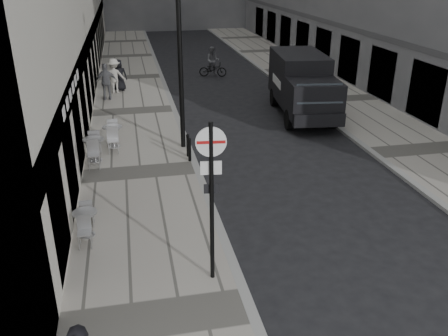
# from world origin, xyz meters

# --- Properties ---
(sidewalk) EXTENTS (4.00, 60.00, 0.12)m
(sidewalk) POSITION_xyz_m (-2.00, 18.00, 0.06)
(sidewalk) COLOR #9F9B90
(sidewalk) RESTS_ON ground
(far_sidewalk) EXTENTS (4.00, 60.00, 0.12)m
(far_sidewalk) POSITION_xyz_m (9.00, 18.00, 0.06)
(far_sidewalk) COLOR #9F9B90
(far_sidewalk) RESTS_ON ground
(sign_post) EXTENTS (0.66, 0.13, 3.84)m
(sign_post) POSITION_xyz_m (-0.60, 3.84, 2.58)
(sign_post) COLOR black
(sign_post) RESTS_ON sidewalk
(lamppost) EXTENTS (0.32, 0.32, 7.08)m
(lamppost) POSITION_xyz_m (-0.20, 12.53, 4.06)
(lamppost) COLOR black
(lamppost) RESTS_ON sidewalk
(bollard_near) EXTENTS (0.11, 0.11, 0.85)m
(bollard_near) POSITION_xyz_m (-0.15, 10.98, 0.54)
(bollard_near) COLOR black
(bollard_near) RESTS_ON sidewalk
(bollard_far) EXTENTS (0.11, 0.11, 0.83)m
(bollard_far) POSITION_xyz_m (-0.15, 11.45, 0.54)
(bollard_far) COLOR black
(bollard_far) RESTS_ON sidewalk
(panel_van) EXTENTS (2.98, 6.34, 2.88)m
(panel_van) POSITION_xyz_m (6.02, 16.01, 1.62)
(panel_van) COLOR black
(panel_van) RESTS_ON ground
(cyclist) EXTENTS (1.88, 1.08, 1.92)m
(cyclist) POSITION_xyz_m (3.35, 25.22, 0.75)
(cyclist) COLOR black
(cyclist) RESTS_ON ground
(pedestrian_a) EXTENTS (1.16, 0.54, 1.94)m
(pedestrian_a) POSITION_xyz_m (-3.29, 20.37, 1.09)
(pedestrian_a) COLOR slate
(pedestrian_a) RESTS_ON sidewalk
(pedestrian_b) EXTENTS (1.32, 0.86, 1.92)m
(pedestrian_b) POSITION_xyz_m (-2.88, 21.72, 1.08)
(pedestrian_b) COLOR #AFAAA1
(pedestrian_b) RESTS_ON sidewalk
(pedestrian_c) EXTENTS (0.89, 0.60, 1.78)m
(pedestrian_c) POSITION_xyz_m (-2.63, 22.21, 1.01)
(pedestrian_c) COLOR black
(pedestrian_c) RESTS_ON sidewalk
(cafe_table_near) EXTENTS (0.66, 1.49, 0.85)m
(cafe_table_near) POSITION_xyz_m (-3.60, 6.33, 0.55)
(cafe_table_near) COLOR #A9A9AB
(cafe_table_near) RESTS_ON sidewalk
(cafe_table_mid) EXTENTS (0.79, 1.79, 1.02)m
(cafe_table_mid) POSITION_xyz_m (-3.60, 11.70, 0.64)
(cafe_table_mid) COLOR #AAAAAC
(cafe_table_mid) RESTS_ON sidewalk
(cafe_table_far) EXTENTS (0.78, 1.77, 1.01)m
(cafe_table_far) POSITION_xyz_m (-2.93, 13.05, 0.63)
(cafe_table_far) COLOR silver
(cafe_table_far) RESTS_ON sidewalk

